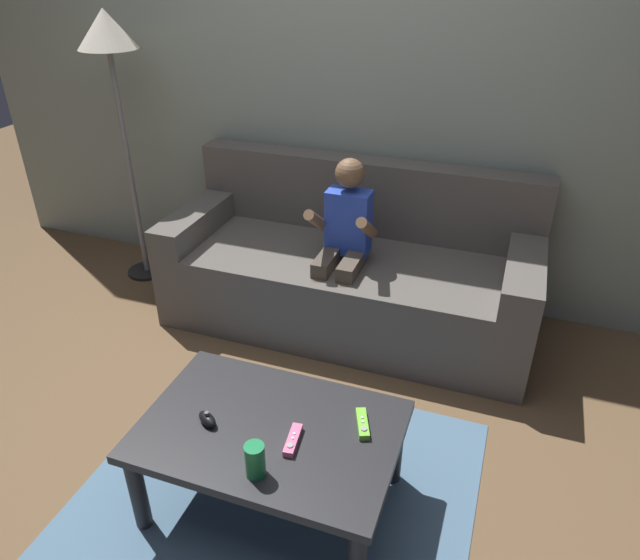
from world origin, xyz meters
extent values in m
plane|color=brown|center=(0.00, 0.00, 0.00)|extent=(9.58, 9.58, 0.00)
cube|color=gray|center=(0.00, 1.53, 1.25)|extent=(4.79, 0.05, 2.50)
cube|color=#56514C|center=(0.17, 1.08, 0.21)|extent=(1.95, 0.80, 0.43)
cube|color=#56514C|center=(0.17, 1.40, 0.64)|extent=(1.95, 0.16, 0.42)
cube|color=#56514C|center=(-0.72, 1.08, 0.50)|extent=(0.18, 0.80, 0.15)
cube|color=#56514C|center=(1.05, 1.08, 0.50)|extent=(0.18, 0.80, 0.15)
cylinder|color=#4C4238|center=(0.11, 0.77, 0.21)|extent=(0.07, 0.07, 0.43)
cylinder|color=#4C4238|center=(0.24, 0.77, 0.21)|extent=(0.07, 0.07, 0.43)
cube|color=#4C4238|center=(0.11, 0.91, 0.46)|extent=(0.08, 0.27, 0.08)
cube|color=#4C4238|center=(0.24, 0.91, 0.46)|extent=(0.08, 0.27, 0.08)
cube|color=blue|center=(0.17, 1.04, 0.63)|extent=(0.22, 0.13, 0.34)
cylinder|color=brown|center=(0.04, 0.92, 0.67)|extent=(0.05, 0.24, 0.19)
cylinder|color=brown|center=(0.30, 0.92, 0.67)|extent=(0.05, 0.24, 0.19)
sphere|color=brown|center=(0.17, 1.04, 0.89)|extent=(0.14, 0.14, 0.14)
cube|color=#232326|center=(0.27, -0.18, 0.37)|extent=(0.91, 0.61, 0.04)
cylinder|color=#232326|center=(-0.14, -0.44, 0.17)|extent=(0.06, 0.06, 0.35)
cylinder|color=#232326|center=(-0.14, 0.07, 0.17)|extent=(0.06, 0.06, 0.35)
cylinder|color=#232326|center=(0.68, 0.07, 0.17)|extent=(0.06, 0.06, 0.35)
cube|color=slate|center=(0.27, -0.18, 0.00)|extent=(1.48, 1.37, 0.01)
cube|color=#72C638|center=(0.58, -0.07, 0.39)|extent=(0.09, 0.14, 0.02)
cylinder|color=#99999E|center=(0.59, -0.11, 0.41)|extent=(0.02, 0.02, 0.00)
cylinder|color=silver|center=(0.58, -0.07, 0.41)|extent=(0.01, 0.01, 0.00)
cylinder|color=silver|center=(0.57, -0.05, 0.41)|extent=(0.01, 0.01, 0.00)
ellipsoid|color=black|center=(0.06, -0.24, 0.40)|extent=(0.10, 0.08, 0.04)
cylinder|color=#4C4C51|center=(0.06, -0.24, 0.43)|extent=(0.02, 0.02, 0.01)
cube|color=pink|center=(0.38, -0.22, 0.39)|extent=(0.05, 0.14, 0.02)
cylinder|color=#99999E|center=(0.38, -0.26, 0.41)|extent=(0.02, 0.02, 0.00)
cylinder|color=silver|center=(0.38, -0.23, 0.41)|extent=(0.01, 0.01, 0.00)
cylinder|color=silver|center=(0.37, -0.21, 0.41)|extent=(0.01, 0.01, 0.00)
cylinder|color=#1E7F47|center=(0.31, -0.39, 0.44)|extent=(0.07, 0.07, 0.12)
cylinder|color=black|center=(-1.23, 1.18, 0.01)|extent=(0.24, 0.24, 0.02)
cylinder|color=slate|center=(-1.23, 1.18, 0.69)|extent=(0.03, 0.03, 1.35)
cone|color=beige|center=(-1.23, 1.18, 1.47)|extent=(0.32, 0.32, 0.20)
camera|label=1|loc=(0.95, -1.54, 1.86)|focal=32.58mm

